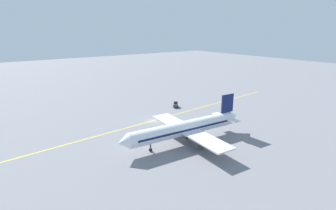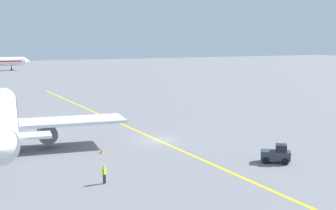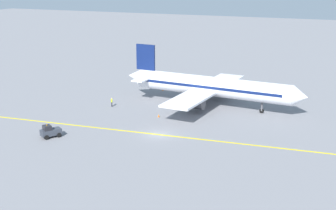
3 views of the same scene
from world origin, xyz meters
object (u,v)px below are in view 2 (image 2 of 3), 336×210
baggage_tug_dark (276,154)px  traffic_cone_mid_apron (101,151)px  ground_crew_worker (104,174)px  airplane_at_gate (1,119)px

baggage_tug_dark → traffic_cone_mid_apron: baggage_tug_dark is taller
baggage_tug_dark → ground_crew_worker: 18.31m
ground_crew_worker → traffic_cone_mid_apron: bearing=76.3°
baggage_tug_dark → airplane_at_gate: bearing=146.9°
ground_crew_worker → traffic_cone_mid_apron: (2.61, 10.69, -0.63)m
baggage_tug_dark → traffic_cone_mid_apron: bearing=145.1°
baggage_tug_dark → traffic_cone_mid_apron: (-15.69, 10.96, -0.63)m
ground_crew_worker → airplane_at_gate: bearing=114.3°
airplane_at_gate → traffic_cone_mid_apron: (10.07, -5.84, -3.43)m
ground_crew_worker → traffic_cone_mid_apron: 11.02m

